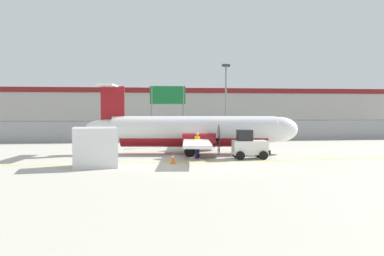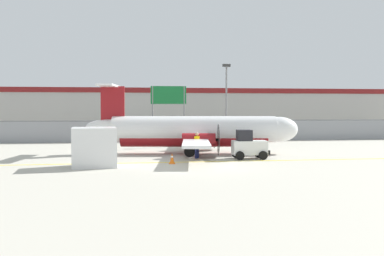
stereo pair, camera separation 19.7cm
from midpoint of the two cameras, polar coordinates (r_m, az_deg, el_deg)
ground_plane at (r=26.12m, az=0.45°, el=-4.54°), size 140.00×140.00×0.01m
perimeter_fence at (r=41.86m, az=-2.72°, el=-0.29°), size 98.00×0.10×2.10m
parking_lot_strip at (r=53.37m, az=-3.83°, el=-0.79°), size 98.00×17.00×0.12m
background_building at (r=71.72m, az=-4.88°, el=2.65°), size 91.00×8.10×6.50m
commuter_airplane at (r=30.82m, az=0.95°, el=-0.45°), size 15.35×16.07×4.92m
baggage_tug at (r=27.88m, az=7.77°, el=-2.35°), size 2.38×1.47×1.88m
ground_crew_worker at (r=27.91m, az=0.86°, el=-2.12°), size 0.48×0.48×1.70m
cargo_container at (r=24.48m, az=-12.68°, el=-2.51°), size 2.59×2.23×2.20m
traffic_cone_near_left at (r=25.30m, az=-2.45°, el=-4.07°), size 0.36×0.36×0.64m
traffic_cone_near_right at (r=34.16m, az=6.68°, el=-2.33°), size 0.36×0.36×0.64m
parked_car_0 at (r=49.74m, az=-20.80°, el=-0.25°), size 4.26×2.12×1.58m
parked_car_1 at (r=52.83m, az=-13.62°, el=0.01°), size 4.34×2.31×1.58m
parked_car_2 at (r=52.08m, az=-8.95°, el=0.01°), size 4.33×2.29×1.58m
parked_car_3 at (r=52.13m, az=-4.17°, el=0.04°), size 4.34×2.30×1.58m
parked_car_4 at (r=56.55m, az=1.54°, el=0.25°), size 4.35×2.34×1.58m
parked_car_5 at (r=50.78m, az=8.85°, el=-0.05°), size 4.21×2.02×1.58m
parked_car_6 at (r=50.86m, az=12.50°, el=-0.08°), size 4.31×2.23×1.58m
apron_light_pole at (r=39.07m, az=4.75°, el=4.16°), size 0.70×0.30×7.27m
highway_sign at (r=43.34m, az=-3.03°, el=3.80°), size 3.60×0.14×5.50m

